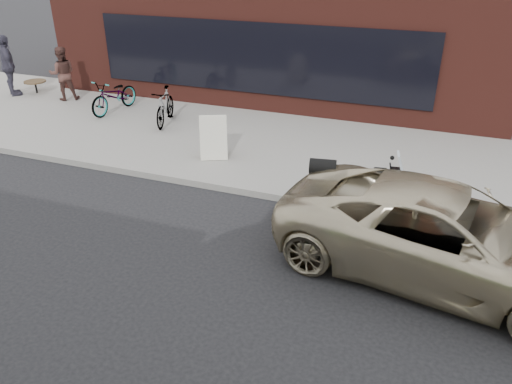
{
  "coord_description": "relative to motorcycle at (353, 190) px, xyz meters",
  "views": [
    {
      "loc": [
        3.06,
        -4.51,
        4.81
      ],
      "look_at": [
        0.37,
        2.7,
        0.85
      ],
      "focal_mm": 35.0,
      "sensor_mm": 36.0,
      "label": 1
    }
  ],
  "objects": [
    {
      "name": "sandwich_sign",
      "position": [
        -3.56,
        1.53,
        0.05
      ],
      "size": [
        0.81,
        0.79,
        1.0
      ],
      "rotation": [
        0.0,
        0.0,
        0.44
      ],
      "color": "white",
      "rests_on": "near_sidewalk"
    },
    {
      "name": "minivan",
      "position": [
        1.64,
        -1.25,
        0.11
      ],
      "size": [
        5.49,
        3.23,
        1.43
      ],
      "primitive_type": "imported",
      "rotation": [
        0.0,
        0.0,
        1.4
      ],
      "color": "beige",
      "rests_on": "ground"
    },
    {
      "name": "bicycle_front",
      "position": [
        -7.71,
        3.58,
        0.03
      ],
      "size": [
        0.86,
        1.92,
        0.98
      ],
      "primitive_type": "imported",
      "rotation": [
        0.0,
        0.0,
        -0.12
      ],
      "color": "gray",
      "rests_on": "near_sidewalk"
    },
    {
      "name": "cafe_patron_left",
      "position": [
        -9.91,
        4.08,
        0.37
      ],
      "size": [
        1.02,
        0.99,
        1.65
      ],
      "primitive_type": "imported",
      "rotation": [
        0.0,
        0.0,
        3.82
      ],
      "color": "#51312B",
      "rests_on": "near_sidewalk"
    },
    {
      "name": "storefront",
      "position": [
        -3.86,
        10.13,
        1.65
      ],
      "size": [
        14.0,
        10.07,
        4.5
      ],
      "color": "#54221B",
      "rests_on": "ground"
    },
    {
      "name": "ground",
      "position": [
        -1.86,
        -3.85,
        -0.6
      ],
      "size": [
        120.0,
        120.0,
        0.0
      ],
      "primitive_type": "plane",
      "color": "black",
      "rests_on": "ground"
    },
    {
      "name": "near_sidewalk",
      "position": [
        -1.86,
        3.15,
        -0.53
      ],
      "size": [
        44.0,
        6.0,
        0.15
      ],
      "primitive_type": "cube",
      "color": "gray",
      "rests_on": "ground"
    },
    {
      "name": "cafe_patron_right",
      "position": [
        -11.86,
        3.89,
        0.51
      ],
      "size": [
        1.19,
        1.04,
        1.92
      ],
      "primitive_type": "imported",
      "rotation": [
        0.0,
        0.0,
        2.51
      ],
      "color": "#3F3C4D",
      "rests_on": "near_sidewalk"
    },
    {
      "name": "bicycle_rear",
      "position": [
        -5.78,
        3.16,
        0.04
      ],
      "size": [
        0.86,
        1.72,
        0.99
      ],
      "primitive_type": "imported",
      "rotation": [
        0.0,
        0.0,
        0.25
      ],
      "color": "gray",
      "rests_on": "near_sidewalk"
    },
    {
      "name": "cafe_table",
      "position": [
        -11.36,
        4.35,
        -0.09
      ],
      "size": [
        0.7,
        0.7,
        0.4
      ],
      "color": "black",
      "rests_on": "near_sidewalk"
    },
    {
      "name": "motorcycle",
      "position": [
        0.0,
        0.0,
        0.0
      ],
      "size": [
        2.2,
        0.93,
        1.4
      ],
      "rotation": [
        0.0,
        0.0,
        0.16
      ],
      "color": "black",
      "rests_on": "ground"
    }
  ]
}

